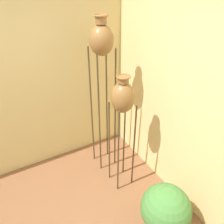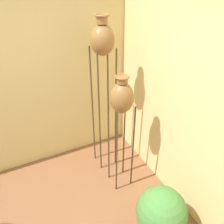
{
  "view_description": "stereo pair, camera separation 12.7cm",
  "coord_description": "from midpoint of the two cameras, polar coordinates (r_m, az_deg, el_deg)",
  "views": [
    {
      "loc": [
        -0.06,
        -1.12,
        2.44
      ],
      "look_at": [
        1.08,
        0.91,
        1.01
      ],
      "focal_mm": 35.0,
      "sensor_mm": 36.0,
      "label": 1
    },
    {
      "loc": [
        0.05,
        -1.18,
        2.44
      ],
      "look_at": [
        1.08,
        0.91,
        1.01
      ],
      "focal_mm": 35.0,
      "sensor_mm": 36.0,
      "label": 2
    }
  ],
  "objects": [
    {
      "name": "vase_stand_tall",
      "position": [
        2.62,
        -4.18,
        16.68
      ],
      "size": [
        0.28,
        0.28,
        2.12
      ],
      "color": "#473823",
      "rests_on": "ground_plane"
    },
    {
      "name": "wall_back",
      "position": [
        3.0,
        -27.29,
        6.54
      ],
      "size": [
        7.22,
        0.06,
        2.7
      ],
      "color": "beige",
      "rests_on": "ground_plane"
    },
    {
      "name": "vase_stand_medium",
      "position": [
        2.43,
        1.32,
        3.0
      ],
      "size": [
        0.27,
        0.27,
        1.58
      ],
      "color": "#473823",
      "rests_on": "ground_plane"
    },
    {
      "name": "wall_right",
      "position": [
        2.29,
        22.38,
        0.36
      ],
      "size": [
        0.06,
        7.22,
        2.7
      ],
      "color": "beige",
      "rests_on": "ground_plane"
    },
    {
      "name": "potted_plant",
      "position": [
        2.56,
        12.19,
        -24.09
      ],
      "size": [
        0.53,
        0.53,
        0.67
      ],
      "color": "olive",
      "rests_on": "ground_plane"
    }
  ]
}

